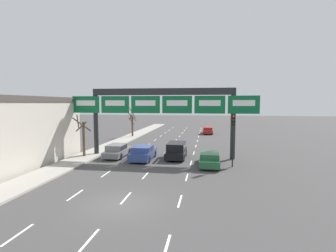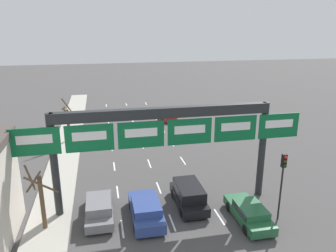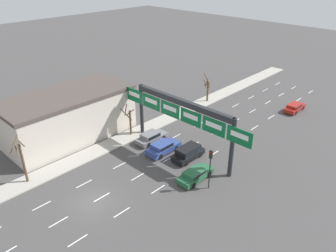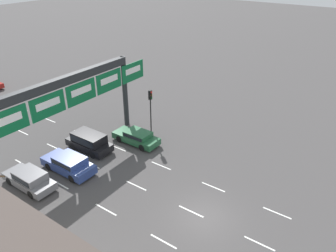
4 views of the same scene
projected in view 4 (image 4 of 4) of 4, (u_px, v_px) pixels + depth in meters
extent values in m
plane|color=#474444|center=(203.00, 217.00, 22.41)|extent=(220.00, 220.00, 0.00)
cube|color=white|center=(163.00, 241.00, 20.52)|extent=(0.12, 2.00, 0.01)
cube|color=white|center=(106.00, 210.00, 23.06)|extent=(0.12, 2.00, 0.01)
cube|color=white|center=(60.00, 184.00, 25.60)|extent=(0.12, 2.00, 0.01)
cube|color=white|center=(22.00, 163.00, 28.14)|extent=(0.12, 2.00, 0.01)
cube|color=white|center=(259.00, 244.00, 20.37)|extent=(0.12, 2.00, 0.01)
cube|color=white|center=(191.00, 211.00, 22.91)|extent=(0.12, 2.00, 0.01)
cube|color=white|center=(136.00, 186.00, 25.45)|extent=(0.12, 2.00, 0.01)
cube|color=white|center=(91.00, 165.00, 27.99)|extent=(0.12, 2.00, 0.01)
cube|color=white|center=(54.00, 147.00, 30.52)|extent=(0.12, 2.00, 0.01)
cube|color=white|center=(22.00, 132.00, 33.06)|extent=(0.12, 2.00, 0.01)
cube|color=white|center=(277.00, 213.00, 22.76)|extent=(0.12, 2.00, 0.01)
cube|color=white|center=(213.00, 187.00, 25.30)|extent=(0.12, 2.00, 0.01)
cube|color=white|center=(161.00, 166.00, 27.84)|extent=(0.12, 2.00, 0.01)
cube|color=white|center=(118.00, 148.00, 30.37)|extent=(0.12, 2.00, 0.01)
cube|color=white|center=(81.00, 133.00, 32.91)|extent=(0.12, 2.00, 0.01)
cube|color=white|center=(49.00, 120.00, 35.45)|extent=(0.12, 2.00, 0.01)
cube|color=white|center=(22.00, 109.00, 37.99)|extent=(0.12, 2.00, 0.01)
cylinder|color=#232628|center=(125.00, 92.00, 32.87)|extent=(0.51, 0.51, 7.30)
cube|color=#232628|center=(60.00, 82.00, 25.97)|extent=(14.80, 0.60, 0.70)
cube|color=#0C6033|center=(8.00, 122.00, 22.80)|extent=(3.10, 0.08, 1.81)
cube|color=white|center=(8.00, 120.00, 22.70)|extent=(2.17, 0.02, 0.58)
cube|color=#0C6033|center=(48.00, 106.00, 25.22)|extent=(3.10, 0.08, 1.81)
cube|color=white|center=(48.00, 104.00, 25.12)|extent=(2.17, 0.02, 0.58)
cube|color=#0C6033|center=(81.00, 92.00, 27.64)|extent=(3.10, 0.08, 1.81)
cube|color=white|center=(81.00, 91.00, 27.54)|extent=(2.17, 0.02, 0.58)
cube|color=#0C6033|center=(109.00, 81.00, 30.07)|extent=(3.10, 0.08, 1.81)
cube|color=white|center=(109.00, 80.00, 29.97)|extent=(2.17, 0.02, 0.58)
cube|color=#0C6033|center=(133.00, 72.00, 32.49)|extent=(3.10, 0.08, 1.81)
cube|color=white|center=(133.00, 70.00, 32.39)|extent=(2.17, 0.02, 0.58)
cube|color=navy|center=(68.00, 165.00, 26.98)|extent=(1.95, 4.77, 0.70)
cube|color=navy|center=(70.00, 160.00, 26.55)|extent=(1.79, 2.48, 0.52)
cube|color=black|center=(70.00, 160.00, 26.55)|extent=(1.83, 2.28, 0.37)
cylinder|color=black|center=(49.00, 166.00, 27.17)|extent=(0.22, 0.66, 0.66)
cylinder|color=black|center=(66.00, 157.00, 28.45)|extent=(0.22, 0.66, 0.66)
cylinder|color=black|center=(72.00, 179.00, 25.72)|extent=(0.22, 0.66, 0.66)
cylinder|color=black|center=(89.00, 168.00, 27.00)|extent=(0.22, 0.66, 0.66)
cube|color=#235B38|center=(136.00, 138.00, 31.01)|extent=(1.78, 4.61, 0.60)
cube|color=#235B38|center=(138.00, 134.00, 30.62)|extent=(1.64, 2.40, 0.46)
cube|color=black|center=(138.00, 134.00, 30.62)|extent=(1.67, 2.21, 0.33)
cylinder|color=black|center=(120.00, 139.00, 31.21)|extent=(0.22, 0.66, 0.66)
cylinder|color=black|center=(131.00, 132.00, 32.37)|extent=(0.22, 0.66, 0.66)
cylinder|color=black|center=(142.00, 148.00, 29.81)|extent=(0.22, 0.66, 0.66)
cylinder|color=black|center=(153.00, 140.00, 30.97)|extent=(0.22, 0.66, 0.66)
cube|color=black|center=(89.00, 144.00, 29.90)|extent=(1.87, 4.41, 0.67)
cube|color=black|center=(89.00, 138.00, 29.54)|extent=(1.72, 3.09, 0.80)
cube|color=black|center=(89.00, 138.00, 29.54)|extent=(1.76, 2.84, 0.57)
cylinder|color=black|center=(73.00, 146.00, 30.06)|extent=(0.22, 0.66, 0.66)
cylinder|color=black|center=(87.00, 138.00, 31.28)|extent=(0.22, 0.66, 0.66)
cylinder|color=black|center=(93.00, 155.00, 28.71)|extent=(0.22, 0.66, 0.66)
cylinder|color=black|center=(107.00, 147.00, 29.94)|extent=(0.22, 0.66, 0.66)
cylinder|color=black|center=(0.00, 85.00, 43.81)|extent=(0.22, 0.66, 0.66)
cube|color=slate|center=(29.00, 181.00, 25.22)|extent=(1.79, 4.59, 0.59)
cube|color=slate|center=(30.00, 176.00, 24.81)|extent=(1.65, 2.38, 0.59)
cube|color=black|center=(30.00, 176.00, 24.81)|extent=(1.68, 2.19, 0.43)
cylinder|color=black|center=(10.00, 181.00, 25.42)|extent=(0.22, 0.66, 0.66)
cylinder|color=black|center=(28.00, 171.00, 26.58)|extent=(0.22, 0.66, 0.66)
cylinder|color=black|center=(31.00, 194.00, 24.02)|extent=(0.22, 0.66, 0.66)
cylinder|color=black|center=(50.00, 183.00, 25.19)|extent=(0.22, 0.66, 0.66)
cylinder|color=black|center=(151.00, 118.00, 31.71)|extent=(0.12, 0.12, 3.82)
cube|color=black|center=(150.00, 95.00, 30.61)|extent=(0.30, 0.24, 0.90)
sphere|color=red|center=(151.00, 92.00, 30.40)|extent=(0.20, 0.20, 0.20)
sphere|color=#412F0C|center=(151.00, 95.00, 30.54)|extent=(0.20, 0.20, 0.20)
sphere|color=#0E3515|center=(151.00, 98.00, 30.68)|extent=(0.20, 0.20, 0.20)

